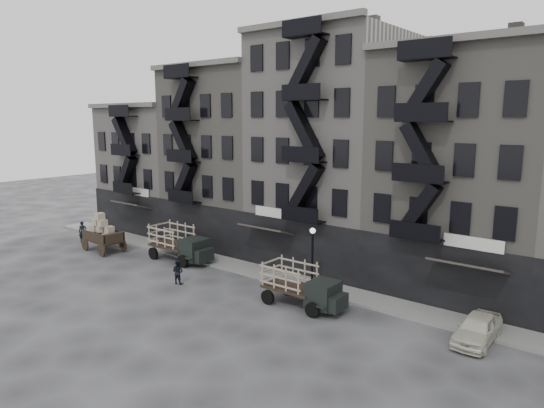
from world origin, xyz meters
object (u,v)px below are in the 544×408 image
Objects in this scene: wagon at (102,229)px; pedestrian_west at (83,232)px; stake_truck_east at (301,283)px; car_east at (477,329)px; horse at (108,235)px; stake_truck_west at (179,241)px; pedestrian_mid at (178,272)px.

wagon is 2.10× the size of pedestrian_west.
car_east is (9.56, 1.65, -0.76)m from stake_truck_east.
wagon reaches higher than stake_truck_east.
wagon is at bearing -66.89° from pedestrian_west.
horse reaches higher than car_east.
pedestrian_west is at bearing 176.20° from wagon.
car_east is at bearing 7.94° from wagon.
stake_truck_east is (20.12, 0.40, -0.39)m from wagon.
pedestrian_mid is at bearing -42.35° from stake_truck_west.
pedestrian_mid is at bearing -168.85° from car_east.
car_east is (29.67, 2.06, -1.15)m from wagon.
stake_truck_west reaches higher than horse.
car_east is at bearing 176.28° from pedestrian_mid.
stake_truck_east is at bearing -59.48° from pedestrian_west.
stake_truck_east reaches higher than horse.
car_east is 33.79m from pedestrian_west.
stake_truck_west is at bearing 20.43° from wagon.
stake_truck_west is at bearing 171.63° from stake_truck_east.
pedestrian_west reaches higher than car_east.
stake_truck_east reaches higher than pedestrian_mid.
pedestrian_west is (-11.34, -1.59, -0.66)m from stake_truck_west.
wagon is at bearing -163.64° from stake_truck_west.
wagon is 11.45m from pedestrian_mid.
pedestrian_mid is (11.30, -1.53, -1.02)m from wagon.
horse is at bearing -179.47° from car_east.
pedestrian_mid reaches higher than horse.
stake_truck_west is at bearing 179.88° from car_east.
stake_truck_west is 22.43m from car_east.
car_east is 18.72m from pedestrian_mid.
stake_truck_east is (12.86, -1.74, -0.13)m from stake_truck_west.
wagon is at bearing -179.51° from stake_truck_east.
stake_truck_east reaches higher than pedestrian_west.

